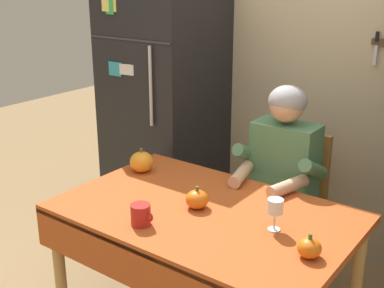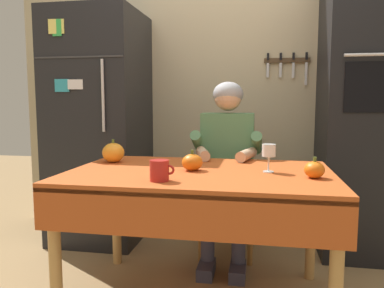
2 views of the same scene
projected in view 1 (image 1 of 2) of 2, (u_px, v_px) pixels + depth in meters
back_wall_assembly at (327, 59)px, 3.15m from camera, size 3.70×0.13×2.60m
refrigerator at (165, 109)px, 3.55m from camera, size 0.68×0.71×1.80m
dining_table at (202, 227)px, 2.42m from camera, size 1.40×0.90×0.74m
chair_behind_person at (291, 202)px, 3.02m from camera, size 0.40×0.40×0.93m
seated_person at (278, 177)px, 2.80m from camera, size 0.47×0.55×1.25m
coffee_mug at (141, 215)px, 2.25m from camera, size 0.12×0.09×0.10m
wine_glass at (275, 208)px, 2.18m from camera, size 0.07×0.07×0.15m
pumpkin_large at (142, 162)px, 2.85m from camera, size 0.13×0.13×0.14m
pumpkin_medium at (197, 199)px, 2.41m from camera, size 0.11×0.11×0.11m
pumpkin_small at (310, 248)px, 2.00m from camera, size 0.10×0.10×0.10m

